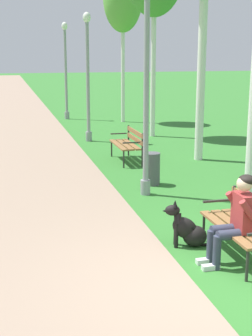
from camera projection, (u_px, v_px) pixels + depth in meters
The scene contains 10 objects.
ground_plane at pixel (228, 286), 6.03m from camera, with size 120.00×120.00×0.00m, color #33752D.
paved_path at pixel (6, 101), 28.08m from camera, with size 3.88×60.00×0.04m, color gray.
park_bench_near at pixel (244, 223), 6.77m from camera, with size 0.55×1.50×0.85m.
park_bench_mid at pixel (128, 142), 12.73m from camera, with size 0.55×1.50×0.85m.
person_seated_on_near_bench at pixel (237, 216), 6.53m from camera, with size 0.74×0.49×1.25m.
dog_black at pixel (188, 230), 7.22m from camera, with size 0.82×0.39×0.71m.
lamp_post_near at pixel (146, 89), 9.41m from camera, with size 0.24×0.24×4.10m.
lamp_post_mid at pixel (88, 76), 15.25m from camera, with size 0.24×0.24×3.98m.
lamp_post_far at pixel (66, 70), 20.31m from camera, with size 0.24×0.24×3.98m.
litter_bin at pixel (152, 169), 10.56m from camera, with size 0.36×0.36×0.70m, color #515156.
Camera 1 is at (-2.58, -5.04, 2.84)m, focal length 52.16 mm.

